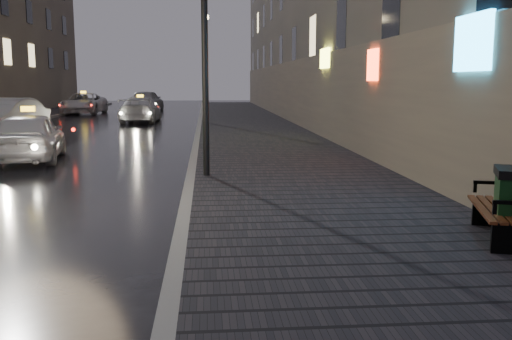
{
  "coord_description": "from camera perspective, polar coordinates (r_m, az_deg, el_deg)",
  "views": [
    {
      "loc": [
        1.88,
        -6.41,
        2.19
      ],
      "look_at": [
        2.61,
        2.16,
        0.85
      ],
      "focal_mm": 40.0,
      "sensor_mm": 36.0,
      "label": 1
    }
  ],
  "objects": [
    {
      "name": "curb_far",
      "position": [
        29.01,
        -23.6,
        3.95
      ],
      "size": [
        0.2,
        58.0,
        0.15
      ],
      "primitive_type": "cube",
      "color": "slate",
      "rests_on": "ground"
    },
    {
      "name": "lamp_near",
      "position": [
        12.48,
        -5.18,
        14.8
      ],
      "size": [
        0.36,
        0.36,
        5.28
      ],
      "color": "black",
      "rests_on": "sidewalk"
    },
    {
      "name": "car_far",
      "position": [
        42.87,
        -10.87,
        6.83
      ],
      "size": [
        2.4,
        4.77,
        1.56
      ],
      "primitive_type": "imported",
      "rotation": [
        0.0,
        0.0,
        3.01
      ],
      "color": "#999AA1",
      "rests_on": "ground"
    },
    {
      "name": "taxi_near",
      "position": [
        16.92,
        -21.7,
        3.14
      ],
      "size": [
        2.17,
        4.22,
        1.37
      ],
      "primitive_type": "imported",
      "rotation": [
        0.0,
        0.0,
        3.28
      ],
      "color": "silver",
      "rests_on": "ground"
    },
    {
      "name": "ground",
      "position": [
        7.03,
        -20.44,
        -9.88
      ],
      "size": [
        120.0,
        120.0,
        0.0
      ],
      "primitive_type": "plane",
      "color": "black",
      "rests_on": "ground"
    },
    {
      "name": "building_far_c",
      "position": [
        48.06,
        -24.12,
        12.06
      ],
      "size": [
        6.0,
        22.0,
        11.0
      ],
      "primitive_type": "cube",
      "color": "#6B6051",
      "rests_on": "ground"
    },
    {
      "name": "bench",
      "position": [
        8.09,
        23.72,
        -3.43
      ],
      "size": [
        1.02,
        1.75,
        0.85
      ],
      "rotation": [
        0.0,
        0.0,
        -0.29
      ],
      "color": "black",
      "rests_on": "sidewalk"
    },
    {
      "name": "lamp_far",
      "position": [
        28.44,
        -5.06,
        11.45
      ],
      "size": [
        0.36,
        0.36,
        5.28
      ],
      "color": "black",
      "rests_on": "sidewalk"
    },
    {
      "name": "taxi_far",
      "position": [
        40.35,
        -16.84,
        6.38
      ],
      "size": [
        2.51,
        5.14,
        1.4
      ],
      "primitive_type": "imported",
      "rotation": [
        0.0,
        0.0,
        -0.04
      ],
      "color": "silver",
      "rests_on": "ground"
    },
    {
      "name": "curb",
      "position": [
        27.49,
        -5.7,
        4.41
      ],
      "size": [
        0.2,
        58.0,
        0.15
      ],
      "primitive_type": "cube",
      "color": "slate",
      "rests_on": "ground"
    },
    {
      "name": "building_near",
      "position": [
        32.13,
        4.69,
        16.55
      ],
      "size": [
        1.8,
        50.0,
        13.0
      ],
      "primitive_type": "cube",
      "color": "#605B54",
      "rests_on": "ground"
    },
    {
      "name": "taxi_mid",
      "position": [
        31.36,
        -11.47,
        5.92
      ],
      "size": [
        1.98,
        4.68,
        1.35
      ],
      "primitive_type": "imported",
      "rotation": [
        0.0,
        0.0,
        3.12
      ],
      "color": "silver",
      "rests_on": "ground"
    },
    {
      "name": "sidewalk",
      "position": [
        27.57,
        -0.69,
        4.47
      ],
      "size": [
        4.6,
        58.0,
        0.15
      ],
      "primitive_type": "cube",
      "color": "black",
      "rests_on": "ground"
    }
  ]
}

